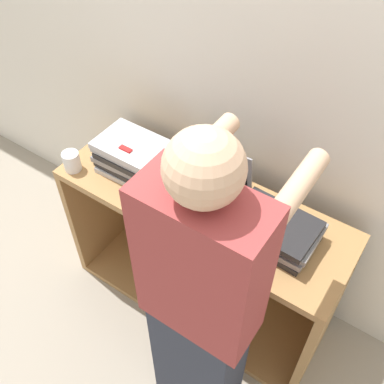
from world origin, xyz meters
The scene contains 9 objects.
ground_plane centered at (0.00, 0.00, 0.00)m, with size 12.00×12.00×0.00m, color #9E9384.
wall_back centered at (0.00, 0.57, 1.20)m, with size 8.00×0.05×2.40m.
cart centered at (0.00, 0.30, 0.40)m, with size 1.35×0.46×0.80m.
laptop_open centered at (0.00, 0.28, 0.85)m, with size 0.33×0.27×0.24m.
laptop_stack_left centered at (-0.36, 0.23, 0.88)m, with size 0.35×0.24×0.16m.
laptop_stack_right centered at (0.35, 0.23, 0.85)m, with size 0.34×0.25×0.11m.
person centered at (0.29, -0.21, 0.81)m, with size 0.40×0.53×1.61m.
mug centered at (-0.61, 0.07, 0.84)m, with size 0.08×0.08×0.09m.
inventory_tag centered at (-0.36, 0.18, 0.96)m, with size 0.06×0.02×0.01m.
Camera 1 is at (0.71, -0.88, 2.25)m, focal length 42.00 mm.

